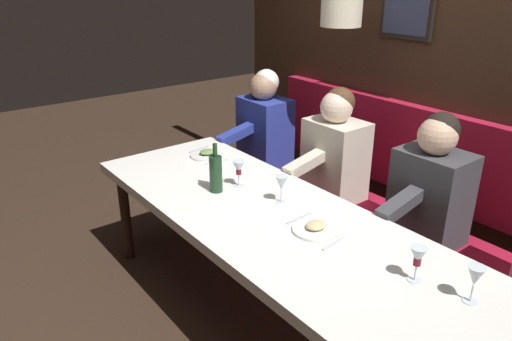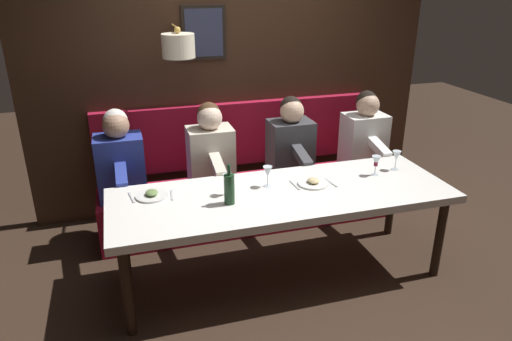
{
  "view_description": "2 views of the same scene",
  "coord_description": "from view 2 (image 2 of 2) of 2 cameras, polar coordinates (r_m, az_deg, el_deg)",
  "views": [
    {
      "loc": [
        -1.48,
        -1.77,
        1.97
      ],
      "look_at": [
        0.05,
        0.19,
        0.92
      ],
      "focal_mm": 33.83,
      "sensor_mm": 36.0,
      "label": 1
    },
    {
      "loc": [
        -3.04,
        1.11,
        2.25
      ],
      "look_at": [
        0.05,
        0.19,
        0.92
      ],
      "focal_mm": 33.16,
      "sensor_mm": 36.0,
      "label": 2
    }
  ],
  "objects": [
    {
      "name": "wine_glass_3",
      "position": [
        3.49,
        -3.42,
        -1.18
      ],
      "size": [
        0.07,
        0.07,
        0.16
      ],
      "color": "silver",
      "rests_on": "dining_table"
    },
    {
      "name": "ground_plane",
      "position": [
        3.94,
        2.99,
        -12.41
      ],
      "size": [
        12.0,
        12.0,
        0.0
      ],
      "primitive_type": "plane",
      "color": "#332319"
    },
    {
      "name": "diner_near",
      "position": [
        4.44,
        4.2,
        3.52
      ],
      "size": [
        0.6,
        0.4,
        0.79
      ],
      "color": "#3D3D42",
      "rests_on": "banquette_bench"
    },
    {
      "name": "wine_glass_0",
      "position": [
        3.95,
        14.28,
        1.05
      ],
      "size": [
        0.07,
        0.07,
        0.16
      ],
      "color": "silver",
      "rests_on": "dining_table"
    },
    {
      "name": "wine_glass_2",
      "position": [
        4.11,
        16.58,
        1.65
      ],
      "size": [
        0.07,
        0.07,
        0.16
      ],
      "color": "silver",
      "rests_on": "dining_table"
    },
    {
      "name": "diner_nearest",
      "position": [
        4.75,
        12.97,
        4.31
      ],
      "size": [
        0.6,
        0.4,
        0.79
      ],
      "color": "white",
      "rests_on": "banquette_bench"
    },
    {
      "name": "place_setting_1",
      "position": [
        3.57,
        -12.45,
        -2.89
      ],
      "size": [
        0.24,
        0.33,
        0.05
      ],
      "color": "silver",
      "rests_on": "dining_table"
    },
    {
      "name": "banquette_bench",
      "position": [
        4.56,
        -0.67,
        -3.93
      ],
      "size": [
        0.52,
        2.79,
        0.45
      ],
      "primitive_type": "cube",
      "color": "maroon",
      "rests_on": "ground_plane"
    },
    {
      "name": "diner_far",
      "position": [
        4.17,
        -16.12,
        1.42
      ],
      "size": [
        0.6,
        0.4,
        0.79
      ],
      "color": "#283893",
      "rests_on": "banquette_bench"
    },
    {
      "name": "back_wall_panel",
      "position": [
        4.72,
        -2.79,
        11.63
      ],
      "size": [
        0.59,
        3.99,
        2.9
      ],
      "color": "#382316",
      "rests_on": "ground_plane"
    },
    {
      "name": "place_setting_0",
      "position": [
        3.72,
        6.93,
        -1.47
      ],
      "size": [
        0.24,
        0.32,
        0.05
      ],
      "color": "white",
      "rests_on": "dining_table"
    },
    {
      "name": "wine_glass_1",
      "position": [
        3.62,
        1.41,
        -0.21
      ],
      "size": [
        0.07,
        0.07,
        0.16
      ],
      "color": "silver",
      "rests_on": "dining_table"
    },
    {
      "name": "dining_table",
      "position": [
        3.6,
        3.21,
        -3.52
      ],
      "size": [
        0.9,
        2.59,
        0.74
      ],
      "color": "silver",
      "rests_on": "ground_plane"
    },
    {
      "name": "diner_middle",
      "position": [
        4.24,
        -5.5,
        2.56
      ],
      "size": [
        0.6,
        0.4,
        0.79
      ],
      "color": "beige",
      "rests_on": "banquette_bench"
    },
    {
      "name": "wine_bottle",
      "position": [
        3.35,
        -3.24,
        -2.19
      ],
      "size": [
        0.08,
        0.08,
        0.3
      ],
      "color": "#19381E",
      "rests_on": "dining_table"
    }
  ]
}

